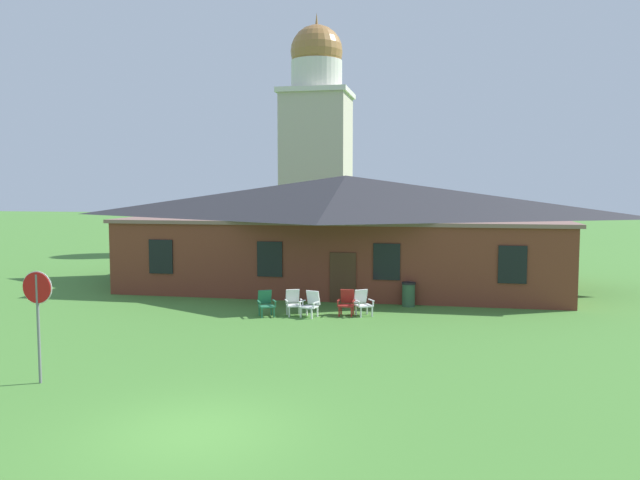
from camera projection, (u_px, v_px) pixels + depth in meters
name	position (u px, v px, depth m)	size (l,w,h in m)	color
ground_plane	(194.00, 434.00, 12.28)	(200.00, 200.00, 0.00)	#477F33
brick_building	(346.00, 229.00, 31.00)	(20.58, 10.40, 5.37)	brown
dome_tower	(317.00, 144.00, 47.36)	(5.18, 5.18, 17.69)	#BCB29E
stop_sign	(38.00, 304.00, 15.28)	(0.81, 0.07, 2.77)	slate
lawn_chair_by_porch	(266.00, 303.00, 23.46)	(0.82, 0.86, 0.96)	#28704C
lawn_chair_near_door	(293.00, 302.00, 23.63)	(0.80, 0.84, 0.96)	silver
lawn_chair_left_end	(311.00, 303.00, 23.33)	(0.75, 0.80, 0.96)	white
lawn_chair_middle	(347.00, 302.00, 23.61)	(0.64, 0.67, 0.96)	maroon
lawn_chair_right_end	(363.00, 302.00, 23.59)	(0.84, 0.87, 0.96)	white
trash_bin	(409.00, 294.00, 25.36)	(0.56, 0.56, 0.98)	#335638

